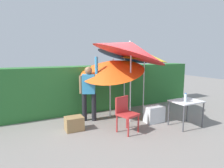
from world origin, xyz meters
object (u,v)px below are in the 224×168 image
object	(u,v)px
chair_plastic	(126,112)
cooler_box	(154,114)
umbrella_yellow	(130,49)
umbrella_navy	(144,56)
umbrella_rainbow	(124,52)
folding_table	(186,104)
umbrella_orange	(112,66)
person_vendor	(89,90)
crate_cardboard	(74,124)
bottle_water	(185,98)

from	to	relation	value
chair_plastic	cooler_box	size ratio (longest dim) A/B	1.62
umbrella_yellow	umbrella_navy	xyz separation A→B (m)	(0.80, 0.43, -0.21)
umbrella_yellow	umbrella_navy	size ratio (longest dim) A/B	1.24
umbrella_rainbow	folding_table	world-z (taller)	umbrella_rainbow
umbrella_orange	umbrella_navy	xyz separation A→B (m)	(1.09, -0.15, 0.29)
person_vendor	cooler_box	xyz separation A→B (m)	(1.63, -0.97, -0.70)
crate_cardboard	bottle_water	world-z (taller)	bottle_water
person_vendor	folding_table	bearing A→B (deg)	-36.36
umbrella_rainbow	folding_table	xyz separation A→B (m)	(0.66, -2.22, -1.40)
bottle_water	person_vendor	bearing A→B (deg)	140.05
umbrella_navy	folding_table	distance (m)	1.97
umbrella_navy	chair_plastic	size ratio (longest dim) A/B	2.39
folding_table	bottle_water	world-z (taller)	bottle_water
folding_table	umbrella_orange	bearing A→B (deg)	131.50
umbrella_rainbow	bottle_water	bearing A→B (deg)	-77.59
umbrella_rainbow	crate_cardboard	size ratio (longest dim) A/B	5.45
folding_table	bottle_water	xyz separation A→B (m)	(-0.15, -0.09, 0.20)
umbrella_orange	bottle_water	bearing A→B (deg)	-53.22
umbrella_rainbow	bottle_water	distance (m)	2.66
umbrella_rainbow	umbrella_orange	bearing A→B (deg)	-142.34
umbrella_yellow	umbrella_rainbow	bearing A→B (deg)	67.69
umbrella_orange	person_vendor	bearing A→B (deg)	-178.95
umbrella_navy	crate_cardboard	world-z (taller)	umbrella_navy
cooler_box	bottle_water	world-z (taller)	bottle_water
umbrella_yellow	folding_table	distance (m)	2.13
umbrella_rainbow	bottle_water	xyz separation A→B (m)	(0.51, -2.31, -1.20)
umbrella_orange	umbrella_navy	size ratio (longest dim) A/B	1.03
umbrella_yellow	chair_plastic	bearing A→B (deg)	-129.36
umbrella_yellow	bottle_water	world-z (taller)	umbrella_yellow
bottle_water	folding_table	bearing A→B (deg)	31.98
umbrella_navy	crate_cardboard	size ratio (longest dim) A/B	4.70
chair_plastic	bottle_water	world-z (taller)	bottle_water
umbrella_rainbow	umbrella_navy	world-z (taller)	umbrella_rainbow
crate_cardboard	chair_plastic	bearing A→B (deg)	-30.21
umbrella_rainbow	cooler_box	world-z (taller)	umbrella_rainbow
person_vendor	bottle_water	world-z (taller)	person_vendor
umbrella_yellow	cooler_box	bearing A→B (deg)	-33.82
umbrella_rainbow	person_vendor	bearing A→B (deg)	-158.14
umbrella_yellow	crate_cardboard	xyz separation A→B (m)	(-1.64, 0.05, -1.92)
umbrella_rainbow	cooler_box	size ratio (longest dim) A/B	4.49
umbrella_yellow	chair_plastic	world-z (taller)	umbrella_yellow
umbrella_yellow	crate_cardboard	size ratio (longest dim) A/B	5.83
umbrella_rainbow	folding_table	bearing A→B (deg)	-73.42
umbrella_yellow	folding_table	bearing A→B (deg)	-42.22
umbrella_navy	person_vendor	xyz separation A→B (m)	(-1.84, 0.14, -0.96)
umbrella_navy	chair_plastic	distance (m)	2.16
crate_cardboard	folding_table	xyz separation A→B (m)	(2.79, -1.09, 0.45)
umbrella_orange	folding_table	world-z (taller)	umbrella_orange
umbrella_navy	umbrella_orange	bearing A→B (deg)	172.06
umbrella_navy	cooler_box	world-z (taller)	umbrella_navy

